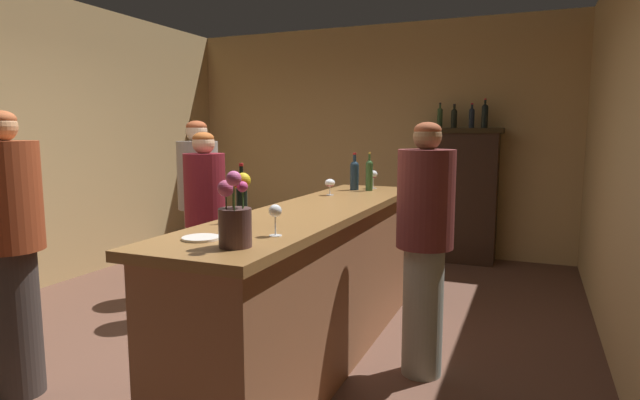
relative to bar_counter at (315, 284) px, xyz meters
name	(u,v)px	position (x,y,z in m)	size (l,w,h in m)	color
floor	(230,347)	(-0.65, -0.07, -0.53)	(8.99, 8.99, 0.00)	brown
wall_back	(373,139)	(-0.65, 3.45, 0.92)	(5.11, 0.12, 2.89)	tan
bar_counter	(315,284)	(0.00, 0.00, 0.00)	(0.67, 2.95, 1.05)	#905B3B
display_cabinet	(460,192)	(0.53, 3.15, 0.30)	(0.92, 0.43, 1.59)	black
wine_bottle_chardonnay	(354,174)	(-0.10, 1.09, 0.66)	(0.08, 0.08, 0.32)	#1B2E3B
wine_bottle_riesling	(369,174)	(0.04, 1.09, 0.66)	(0.06, 0.06, 0.33)	#305228
wine_bottle_rose	(242,197)	(-0.16, -0.66, 0.66)	(0.06, 0.06, 0.33)	black
wine_glass_front	(330,184)	(-0.16, 0.67, 0.61)	(0.08, 0.08, 0.13)	white
wine_glass_mid	(275,213)	(0.18, -0.92, 0.63)	(0.06, 0.06, 0.15)	white
wine_glass_rear	(373,175)	(0.02, 1.26, 0.64)	(0.07, 0.07, 0.16)	white
flower_arrangement	(235,216)	(0.13, -1.20, 0.66)	(0.14, 0.16, 0.34)	#472E2D
cheese_plate	(201,238)	(-0.10, -1.12, 0.53)	(0.18, 0.18, 0.01)	white
display_bottle_left	(440,117)	(0.27, 3.15, 1.19)	(0.06, 0.06, 0.30)	#304E2B
display_bottle_midleft	(454,117)	(0.43, 3.15, 1.18)	(0.07, 0.07, 0.28)	black
display_bottle_center	(472,117)	(0.63, 3.15, 1.19)	(0.06, 0.06, 0.29)	#1B2432
display_bottle_midright	(485,115)	(0.78, 3.15, 1.21)	(0.07, 0.07, 0.34)	black
patron_in_grey	(199,201)	(-1.57, 0.90, 0.37)	(0.38, 0.38, 1.65)	#AC9F8F
patron_tall	(10,244)	(-1.43, -1.10, 0.38)	(0.37, 0.37, 1.67)	#352E2A
patron_in_navy	(206,216)	(-1.19, 0.46, 0.32)	(0.34, 0.34, 1.54)	#25272A
bartender	(425,240)	(0.71, 0.06, 0.35)	(0.35, 0.35, 1.61)	gray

